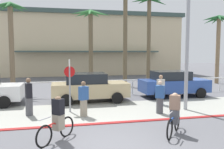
{
  "coord_description": "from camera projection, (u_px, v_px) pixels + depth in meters",
  "views": [
    {
      "loc": [
        -1.48,
        -7.18,
        2.91
      ],
      "look_at": [
        1.44,
        6.0,
        1.65
      ],
      "focal_mm": 38.33,
      "sensor_mm": 36.0,
      "label": 1
    }
  ],
  "objects": [
    {
      "name": "curb_paint",
      "position": [
        98.0,
        124.0,
        9.7
      ],
      "size": [
        44.0,
        0.24,
        0.03
      ],
      "primitive_type": "cube",
      "color": "maroon",
      "rests_on": "ground"
    },
    {
      "name": "palm_tree_4",
      "position": [
        126.0,
        7.0,
        20.14
      ],
      "size": [
        3.39,
        3.26,
        8.78
      ],
      "color": "brown",
      "rests_on": "ground"
    },
    {
      "name": "palm_tree_2",
      "position": [
        10.0,
        23.0,
        17.22
      ],
      "size": [
        3.06,
        3.32,
        6.53
      ],
      "color": "#756047",
      "rests_on": "ground"
    },
    {
      "name": "palm_tree_6",
      "position": [
        219.0,
        30.0,
        21.99
      ],
      "size": [
        3.18,
        3.18,
        6.31
      ],
      "color": "#846B4C",
      "rests_on": "ground"
    },
    {
      "name": "ground_plane",
      "position": [
        81.0,
        93.0,
        17.29
      ],
      "size": [
        80.0,
        80.0,
        0.0
      ],
      "primitive_type": "plane",
      "color": "#5B5B60"
    },
    {
      "name": "pedestrian_0",
      "position": [
        160.0,
        99.0,
        11.27
      ],
      "size": [
        0.48,
        0.45,
        1.58
      ],
      "color": "#4C4C51",
      "rests_on": "ground"
    },
    {
      "name": "pedestrian_3",
      "position": [
        29.0,
        98.0,
        10.89
      ],
      "size": [
        0.4,
        0.46,
        1.75
      ],
      "color": "#4C4C51",
      "rests_on": "ground"
    },
    {
      "name": "sidewalk_strip",
      "position": [
        91.0,
        112.0,
        11.65
      ],
      "size": [
        44.0,
        4.0,
        0.02
      ],
      "primitive_type": "cube",
      "color": "#9E9E93",
      "rests_on": "ground"
    },
    {
      "name": "building_backdrop",
      "position": [
        85.0,
        44.0,
        34.07
      ],
      "size": [
        25.06,
        11.74,
        8.0
      ],
      "color": "beige",
      "rests_on": "ground"
    },
    {
      "name": "stop_sign_bike_lane",
      "position": [
        70.0,
        78.0,
        11.46
      ],
      "size": [
        0.52,
        0.56,
        2.56
      ],
      "color": "gray",
      "rests_on": "ground"
    },
    {
      "name": "rail_fence",
      "position": [
        83.0,
        84.0,
        15.75
      ],
      "size": [
        25.35,
        0.08,
        1.04
      ],
      "color": "white",
      "rests_on": "ground"
    },
    {
      "name": "streetlight_curb",
      "position": [
        190.0,
        24.0,
        11.47
      ],
      "size": [
        0.24,
        2.54,
        7.5
      ],
      "color": "#9EA0A5",
      "rests_on": "ground"
    },
    {
      "name": "cyclist_red_1",
      "position": [
        57.0,
        120.0,
        7.84
      ],
      "size": [
        1.22,
        1.43,
        1.5
      ],
      "color": "black",
      "rests_on": "ground"
    },
    {
      "name": "car_blue_3",
      "position": [
        173.0,
        83.0,
        15.65
      ],
      "size": [
        4.4,
        2.02,
        1.69
      ],
      "color": "#284793",
      "rests_on": "ground"
    },
    {
      "name": "palm_tree_5",
      "position": [
        149.0,
        22.0,
        21.84
      ],
      "size": [
        3.55,
        2.56,
        7.94
      ],
      "color": "brown",
      "rests_on": "ground"
    },
    {
      "name": "pedestrian_1",
      "position": [
        84.0,
        100.0,
        10.76
      ],
      "size": [
        0.48,
        0.43,
        1.62
      ],
      "color": "gray",
      "rests_on": "ground"
    },
    {
      "name": "cyclist_blue_0",
      "position": [
        174.0,
        115.0,
        8.51
      ],
      "size": [
        1.22,
        1.43,
        1.5
      ],
      "color": "black",
      "rests_on": "ground"
    },
    {
      "name": "palm_tree_3",
      "position": [
        91.0,
        29.0,
        19.6
      ],
      "size": [
        3.47,
        3.3,
        6.37
      ],
      "color": "brown",
      "rests_on": "ground"
    },
    {
      "name": "pedestrian_2",
      "position": [
        161.0,
        91.0,
        13.19
      ],
      "size": [
        0.48,
        0.43,
        1.67
      ],
      "color": "#384C7A",
      "rests_on": "ground"
    },
    {
      "name": "car_tan_2",
      "position": [
        89.0,
        87.0,
        13.97
      ],
      "size": [
        4.4,
        2.02,
        1.69
      ],
      "color": "tan",
      "rests_on": "ground"
    }
  ]
}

